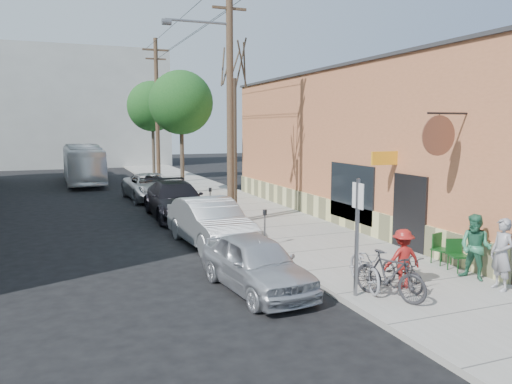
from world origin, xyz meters
name	(u,v)px	position (x,y,z in m)	size (l,w,h in m)	color
ground	(210,266)	(0.00, 0.00, 0.00)	(120.00, 120.00, 0.00)	black
sidewalk	(228,203)	(4.25, 11.00, 0.07)	(4.50, 58.00, 0.15)	gray
cafe_building	(370,145)	(8.99, 4.99, 3.30)	(6.60, 20.20, 6.61)	#B76A44
end_cap_building	(78,109)	(-2.00, 42.00, 6.00)	(18.00, 8.00, 12.00)	#B1B1AC
sign_post	(357,226)	(2.35, -4.25, 1.83)	(0.07, 0.45, 2.80)	slate
parking_meter_near	(265,222)	(2.25, 1.13, 0.98)	(0.14, 0.14, 1.24)	slate
parking_meter_far	(210,197)	(2.25, 7.59, 0.98)	(0.14, 0.14, 1.24)	slate
utility_pole_near	(229,95)	(2.39, 5.28, 5.41)	(3.57, 0.28, 10.00)	#503A28
utility_pole_far	(157,109)	(2.45, 21.19, 5.34)	(1.80, 0.28, 10.00)	#503A28
tree_bare	(234,151)	(2.80, 5.83, 3.13)	(0.24, 0.24, 5.97)	#44392C
tree_leafy_mid	(181,103)	(2.80, 15.38, 5.53)	(3.77, 3.77, 7.29)	#44392C
tree_leafy_far	(152,106)	(2.80, 25.05, 5.67)	(3.86, 3.86, 7.46)	#44392C
patio_chair_a	(441,249)	(6.20, -2.81, 0.59)	(0.50, 0.50, 0.88)	#103914
patio_chair_b	(459,256)	(6.13, -3.56, 0.59)	(0.50, 0.50, 0.88)	#103914
patron_grey	(502,254)	(5.91, -5.18, 1.04)	(0.65, 0.43, 1.79)	gray
patron_green	(476,247)	(5.94, -4.32, 1.02)	(0.84, 0.66, 1.74)	#2D7151
cyclist	(403,259)	(3.75, -4.18, 0.89)	(0.96, 0.55, 1.49)	maroon
cyclist_bike	(402,271)	(3.75, -4.18, 0.58)	(0.56, 1.62, 0.85)	black
parked_bike_a	(390,275)	(2.97, -4.72, 0.71)	(0.53, 1.86, 1.12)	black
parked_bike_b	(365,267)	(2.91, -3.79, 0.67)	(0.69, 1.97, 1.03)	gray
car_0	(256,263)	(0.46, -2.61, 0.71)	(1.67, 4.15, 1.42)	silver
car_1	(210,223)	(0.75, 2.45, 0.82)	(1.74, 4.98, 1.64)	#B3B9BB
car_2	(176,200)	(0.80, 8.26, 0.82)	(2.29, 5.63, 1.63)	black
car_3	(151,187)	(0.69, 14.26, 0.75)	(2.48, 5.38, 1.49)	#9B9FA2
bus	(83,164)	(-2.46, 24.50, 1.43)	(2.40, 10.27, 2.86)	white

